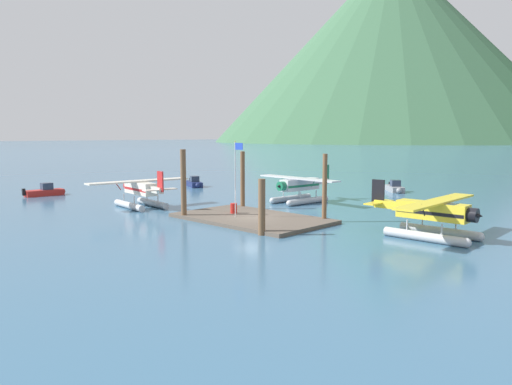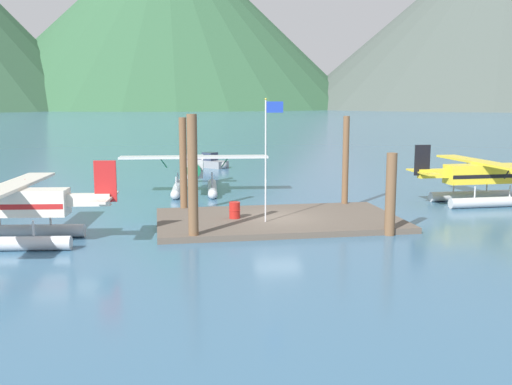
% 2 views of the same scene
% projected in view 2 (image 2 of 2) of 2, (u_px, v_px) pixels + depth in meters
% --- Properties ---
extents(ground_plane, '(1200.00, 1200.00, 0.00)m').
position_uv_depth(ground_plane, '(278.00, 223.00, 31.43)').
color(ground_plane, '#38607F').
extents(dock_platform, '(12.93, 7.66, 0.30)m').
position_uv_depth(dock_platform, '(278.00, 220.00, 31.41)').
color(dock_platform, brown).
rests_on(dock_platform, ground).
extents(piling_near_left, '(0.47, 0.47, 5.94)m').
position_uv_depth(piling_near_left, '(193.00, 179.00, 26.82)').
color(piling_near_left, brown).
rests_on(piling_near_left, ground).
extents(piling_near_right, '(0.51, 0.51, 4.05)m').
position_uv_depth(piling_near_right, '(391.00, 194.00, 28.21)').
color(piling_near_right, brown).
rests_on(piling_near_right, ground).
extents(piling_far_left, '(0.43, 0.43, 5.59)m').
position_uv_depth(piling_far_left, '(183.00, 166.00, 33.82)').
color(piling_far_left, brown).
rests_on(piling_far_left, ground).
extents(piling_far_right, '(0.38, 0.38, 5.63)m').
position_uv_depth(piling_far_right, '(345.00, 163.00, 35.27)').
color(piling_far_right, brown).
rests_on(piling_far_right, ground).
extents(flagpole, '(0.95, 0.10, 6.36)m').
position_uv_depth(flagpole, '(268.00, 146.00, 29.65)').
color(flagpole, silver).
rests_on(flagpole, dock_platform).
extents(fuel_drum, '(0.62, 0.62, 0.88)m').
position_uv_depth(fuel_drum, '(235.00, 210.00, 31.07)').
color(fuel_drum, '#AD1E19').
rests_on(fuel_drum, dock_platform).
extents(mountain_ridge_west_peak, '(336.50, 336.50, 158.57)m').
position_uv_depth(mountain_ridge_west_peak, '(168.00, 16.00, 503.86)').
color(mountain_ridge_west_peak, '#2D5638').
rests_on(mountain_ridge_west_peak, ground).
extents(mountain_ridge_east_peak, '(363.31, 363.31, 153.85)m').
position_uv_depth(mountain_ridge_east_peak, '(508.00, 15.00, 481.94)').
color(mountain_ridge_east_peak, '#424C47').
rests_on(mountain_ridge_east_peak, ground).
extents(seaplane_yellow_stbd_fwd, '(7.98, 10.43, 3.84)m').
position_uv_depth(seaplane_yellow_stbd_fwd, '(482.00, 179.00, 37.01)').
color(seaplane_yellow_stbd_fwd, '#B7BABF').
rests_on(seaplane_yellow_stbd_fwd, ground).
extents(seaplane_cream_port_aft, '(7.95, 10.49, 3.84)m').
position_uv_depth(seaplane_cream_port_aft, '(14.00, 210.00, 26.53)').
color(seaplane_cream_port_aft, '#B7BABF').
rests_on(seaplane_cream_port_aft, ground).
extents(seaplane_silver_bow_left, '(10.48, 7.97, 3.84)m').
position_uv_depth(seaplane_silver_bow_left, '(194.00, 171.00, 41.35)').
color(seaplane_silver_bow_left, '#B7BABF').
rests_on(seaplane_silver_bow_left, ground).
extents(boat_grey_open_north, '(3.94, 4.11, 1.50)m').
position_uv_depth(boat_grey_open_north, '(209.00, 162.00, 57.68)').
color(boat_grey_open_north, gray).
rests_on(boat_grey_open_north, ground).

